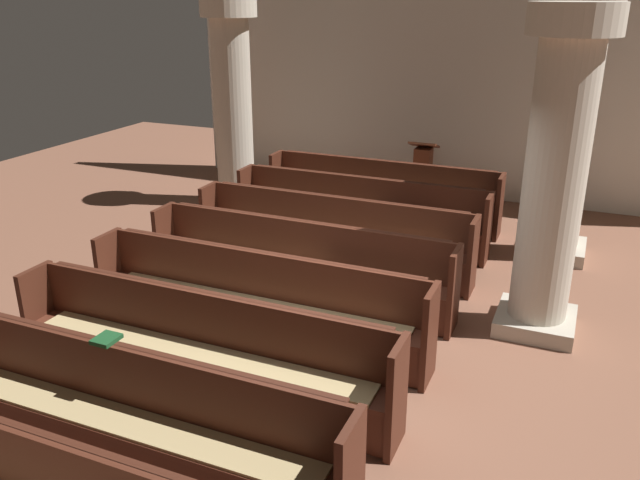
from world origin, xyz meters
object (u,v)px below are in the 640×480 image
Objects in this scene: pillar_aisle_rear at (555,173)px; lectern at (422,176)px; pillar_far_side at (233,101)px; pew_row_3 at (298,262)px; pew_row_2 at (332,234)px; pew_row_5 at (200,347)px; pew_row_4 at (256,299)px; pillar_aisle_side at (569,130)px; pew_row_0 at (381,191)px; pew_row_6 at (123,412)px; hymn_book at (106,339)px; pew_row_1 at (359,210)px.

lectern is at bearing 120.16° from pillar_aisle_rear.
pillar_far_side is 5.95m from pillar_aisle_rear.
pillar_far_side is at bearing 130.13° from pew_row_3.
pew_row_2 is 3.15m from pew_row_5.
lectern is at bearing 85.85° from pew_row_3.
pillar_aisle_side is at bearing 54.78° from pew_row_4.
pew_row_3 and pew_row_4 have the same top height.
pillar_far_side is (-2.63, -0.03, 1.26)m from pew_row_0.
lectern is (0.32, 3.40, -0.05)m from pew_row_2.
pew_row_6 is (0.00, -3.15, 0.00)m from pew_row_3.
pew_row_3 is 3.15m from pew_row_6.
pew_row_5 is (0.00, -3.15, 0.00)m from pew_row_2.
pew_row_4 is (0.00, -4.20, 0.00)m from pew_row_0.
pew_row_4 is at bearing -90.00° from pew_row_2.
pillar_aisle_rear is (2.68, 2.50, 1.26)m from pew_row_5.
pew_row_5 is at bearing -90.00° from pew_row_3.
pew_row_4 is 19.02× the size of hymn_book.
pillar_aisle_rear is (2.68, 1.46, 1.26)m from pew_row_4.
pew_row_1 and pew_row_4 have the same top height.
pew_row_5 is 1.10× the size of pillar_far_side.
pillar_aisle_side is (2.68, 0.64, 1.26)m from pew_row_1.
pillar_far_side is at bearing -155.56° from lectern.
pillar_aisle_rear is (2.68, -2.74, 1.26)m from pew_row_0.
pew_row_2 is at bearing -95.42° from lectern.
pew_row_0 is 1.00× the size of pew_row_3.
pew_row_0 is at bearing 90.00° from pew_row_5.
pew_row_0 is at bearing 134.28° from pillar_aisle_rear.
hymn_book is (-0.24, -2.96, 0.48)m from pew_row_3.
hymn_book is (-2.92, -5.70, -0.78)m from pillar_aisle_side.
pillar_aisle_rear is at bearing -59.84° from lectern.
pew_row_5 is 3.88m from pillar_aisle_rear.
lectern is at bearing 85.63° from hymn_book.
pew_row_5 is at bearing -63.27° from pillar_far_side.
pew_row_0 is at bearing 90.00° from pew_row_1.
pillar_aisle_rear is 17.22× the size of hymn_book.
hymn_book is at bearing -105.70° from pew_row_5.
pew_row_1 is 3.15m from pew_row_4.
pew_row_5 is (0.00, -4.20, 0.00)m from pew_row_1.
pew_row_3 is 2.99m from pillar_aisle_rear.
pew_row_2 is at bearing -38.19° from pillar_far_side.
lectern is (0.32, 1.31, -0.05)m from pew_row_0.
pew_row_2 is 1.10× the size of pillar_far_side.
pillar_far_side is 17.22× the size of hymn_book.
pew_row_1 is at bearing 90.00° from pew_row_3.
pew_row_0 and pew_row_3 have the same top height.
pew_row_4 is 1.00× the size of pew_row_5.
pew_row_2 is 3.03m from pillar_aisle_rear.
pew_row_1 is at bearing 90.00° from pew_row_6.
pew_row_5 is (0.00, -1.05, 0.00)m from pew_row_4.
pew_row_4 is 1.05m from pew_row_5.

